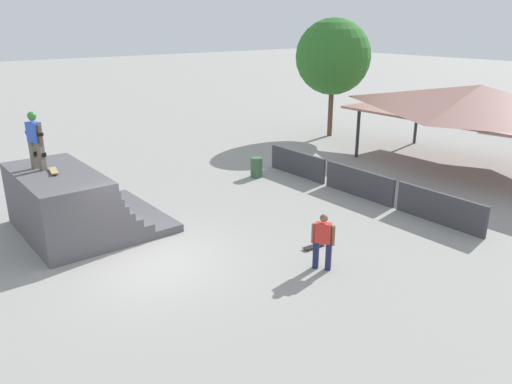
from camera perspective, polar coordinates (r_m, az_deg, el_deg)
ground_plane at (r=14.16m, az=-11.82°, el=-8.02°), size 160.00×160.00×0.00m
quarter_pipe_ramp at (r=16.59m, az=-20.34°, el=-1.40°), size 4.36×4.13×2.01m
skater_on_deck at (r=16.48m, az=-23.96°, el=5.81°), size 0.76×0.43×1.78m
skateboard_on_deck at (r=16.13m, az=-22.11°, el=2.25°), size 0.85×0.34×0.09m
bystander_walking at (r=13.34m, az=7.66°, el=-5.34°), size 0.58×0.44×1.57m
skateboard_on_ground at (r=14.88m, az=6.80°, el=-6.09°), size 0.23×0.81×0.09m
barrier_fence at (r=19.25m, az=11.67°, el=1.03°), size 10.10×0.12×1.05m
pavilion_shelter at (r=23.79m, az=24.14°, el=9.42°), size 10.75×5.55×3.75m
tree_beside_pavilion at (r=28.86m, az=8.81°, el=15.02°), size 4.15×4.15×6.52m
trash_bin at (r=21.23m, az=0.07°, el=2.85°), size 0.52×0.52×0.85m
parked_car_red at (r=34.29m, az=27.05°, el=7.33°), size 4.72×2.42×1.27m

